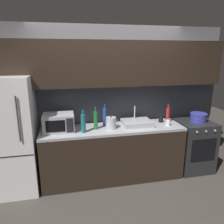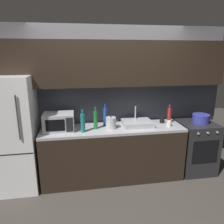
% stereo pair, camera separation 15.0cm
% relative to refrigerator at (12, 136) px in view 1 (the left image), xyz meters
% --- Properties ---
extents(ground_plane, '(10.00, 10.00, 0.00)m').
position_rel_refrigerator_xyz_m(ground_plane, '(1.53, -0.90, -0.88)').
color(ground_plane, '#3D3833').
extents(back_wall, '(4.03, 0.44, 2.50)m').
position_rel_refrigerator_xyz_m(back_wall, '(1.53, 0.30, 0.67)').
color(back_wall, slate).
rests_on(back_wall, ground).
extents(counter_run, '(2.29, 0.60, 0.90)m').
position_rel_refrigerator_xyz_m(counter_run, '(1.53, 0.00, -0.43)').
color(counter_run, black).
rests_on(counter_run, ground).
extents(refrigerator, '(0.68, 0.69, 1.76)m').
position_rel_refrigerator_xyz_m(refrigerator, '(0.00, 0.00, 0.00)').
color(refrigerator, white).
rests_on(refrigerator, ground).
extents(oven_range, '(0.60, 0.62, 0.90)m').
position_rel_refrigerator_xyz_m(oven_range, '(3.01, -0.00, -0.43)').
color(oven_range, '#232326').
rests_on(oven_range, ground).
extents(microwave, '(0.46, 0.35, 0.27)m').
position_rel_refrigerator_xyz_m(microwave, '(0.68, 0.02, 0.16)').
color(microwave, '#A8AAAF').
rests_on(microwave, counter_run).
extents(sink_basin, '(0.48, 0.38, 0.30)m').
position_rel_refrigerator_xyz_m(sink_basin, '(1.94, 0.03, 0.06)').
color(sink_basin, '#ADAFB5').
rests_on(sink_basin, counter_run).
extents(kettle, '(0.20, 0.16, 0.21)m').
position_rel_refrigerator_xyz_m(kettle, '(1.49, -0.04, 0.11)').
color(kettle, '#B7BABF').
rests_on(kettle, counter_run).
extents(wine_bottle_green, '(0.06, 0.06, 0.36)m').
position_rel_refrigerator_xyz_m(wine_bottle_green, '(1.24, -0.02, 0.17)').
color(wine_bottle_green, '#1E6B2D').
rests_on(wine_bottle_green, counter_run).
extents(wine_bottle_red, '(0.06, 0.06, 0.32)m').
position_rel_refrigerator_xyz_m(wine_bottle_red, '(2.51, 0.08, 0.15)').
color(wine_bottle_red, '#A82323').
rests_on(wine_bottle_red, counter_run).
extents(wine_bottle_blue, '(0.06, 0.06, 0.37)m').
position_rel_refrigerator_xyz_m(wine_bottle_blue, '(1.42, 0.13, 0.17)').
color(wine_bottle_blue, '#234299').
rests_on(wine_bottle_blue, counter_run).
extents(wine_bottle_teal, '(0.07, 0.07, 0.35)m').
position_rel_refrigerator_xyz_m(wine_bottle_teal, '(1.04, -0.13, 0.17)').
color(wine_bottle_teal, '#19666B').
rests_on(wine_bottle_teal, counter_run).
extents(mug_dark, '(0.08, 0.08, 0.09)m').
position_rel_refrigerator_xyz_m(mug_dark, '(2.40, 0.10, 0.07)').
color(mug_dark, black).
rests_on(mug_dark, counter_run).
extents(mug_white, '(0.07, 0.07, 0.09)m').
position_rel_refrigerator_xyz_m(mug_white, '(2.44, -0.08, 0.07)').
color(mug_white, silver).
rests_on(mug_white, counter_run).
extents(cooking_pot, '(0.28, 0.28, 0.15)m').
position_rel_refrigerator_xyz_m(cooking_pot, '(3.06, 0.00, 0.10)').
color(cooking_pot, '#333899').
rests_on(cooking_pot, oven_range).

